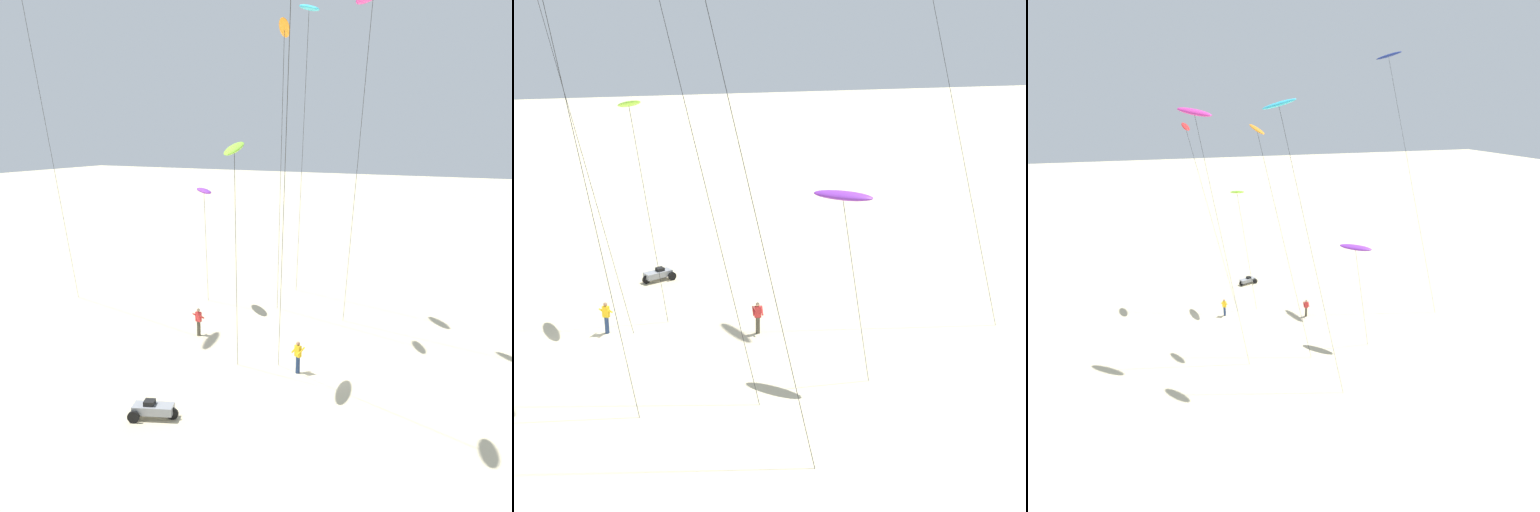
# 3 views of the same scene
# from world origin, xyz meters

# --- Properties ---
(ground_plane) EXTENTS (260.00, 260.00, 0.00)m
(ground_plane) POSITION_xyz_m (0.00, 0.00, 0.00)
(ground_plane) COLOR beige
(kite_lime) EXTENTS (3.61, 1.79, 11.50)m
(kite_lime) POSITION_xyz_m (-4.42, 3.26, 11.03)
(kite_lime) COLOR #8CD833
(kite_lime) RESTS_ON ground
(kite_orange) EXTENTS (6.55, 3.32, 17.46)m
(kite_orange) POSITION_xyz_m (2.09, 3.80, 16.64)
(kite_orange) COLOR orange
(kite_orange) RESTS_ON ground
(kite_cyan) EXTENTS (6.96, 4.07, 19.37)m
(kite_cyan) POSITION_xyz_m (6.53, 4.19, 18.65)
(kite_cyan) COLOR #33BFE0
(kite_cyan) RESTS_ON ground
(kite_purple) EXTENTS (2.90, 2.48, 8.27)m
(kite_purple) POSITION_xyz_m (5.29, 10.82, 8.00)
(kite_purple) COLOR purple
(kite_purple) RESTS_ON ground
(kite_flyer_nearest) EXTENTS (0.70, 0.71, 1.67)m
(kite_flyer_nearest) POSITION_xyz_m (-1.78, 1.18, 0.89)
(kite_flyer_nearest) COLOR navy
(kite_flyer_nearest) RESTS_ON ground
(kite_flyer_middle) EXTENTS (0.58, 0.60, 1.67)m
(kite_flyer_middle) POSITION_xyz_m (0.55, 8.46, 0.89)
(kite_flyer_middle) COLOR #4C4738
(kite_flyer_middle) RESTS_ON ground
(beach_buggy) EXTENTS (1.46, 2.12, 0.82)m
(beach_buggy) POSITION_xyz_m (-8.75, 4.94, 0.43)
(beach_buggy) COLOR gray
(beach_buggy) RESTS_ON ground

